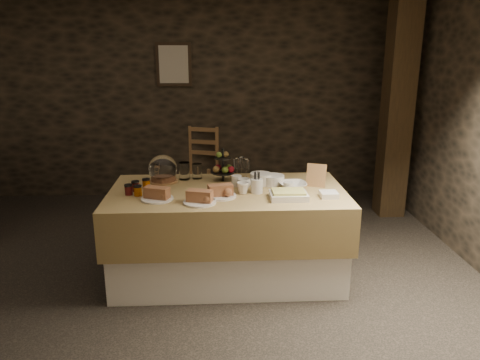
{
  "coord_description": "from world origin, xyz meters",
  "views": [
    {
      "loc": [
        0.38,
        -3.73,
        2.0
      ],
      "look_at": [
        0.58,
        0.2,
        0.85
      ],
      "focal_mm": 35.0,
      "sensor_mm": 36.0,
      "label": 1
    }
  ],
  "objects_px": {
    "buffet_table": "(228,227)",
    "fruit_stand": "(223,168)",
    "timber_column": "(397,107)",
    "chair": "(200,167)"
  },
  "relations": [
    {
      "from": "buffet_table",
      "to": "fruit_stand",
      "type": "height_order",
      "value": "fruit_stand"
    },
    {
      "from": "timber_column",
      "to": "buffet_table",
      "type": "bearing_deg",
      "value": -143.26
    },
    {
      "from": "chair",
      "to": "fruit_stand",
      "type": "relative_size",
      "value": 2.44
    },
    {
      "from": "buffet_table",
      "to": "chair",
      "type": "height_order",
      "value": "chair"
    },
    {
      "from": "timber_column",
      "to": "fruit_stand",
      "type": "xyz_separation_m",
      "value": [
        -2.03,
        -1.22,
        -0.38
      ]
    },
    {
      "from": "fruit_stand",
      "to": "timber_column",
      "type": "bearing_deg",
      "value": 30.85
    },
    {
      "from": "buffet_table",
      "to": "timber_column",
      "type": "relative_size",
      "value": 0.77
    },
    {
      "from": "buffet_table",
      "to": "timber_column",
      "type": "distance_m",
      "value": 2.64
    },
    {
      "from": "chair",
      "to": "fruit_stand",
      "type": "height_order",
      "value": "fruit_stand"
    },
    {
      "from": "buffet_table",
      "to": "fruit_stand",
      "type": "distance_m",
      "value": 0.54
    }
  ]
}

